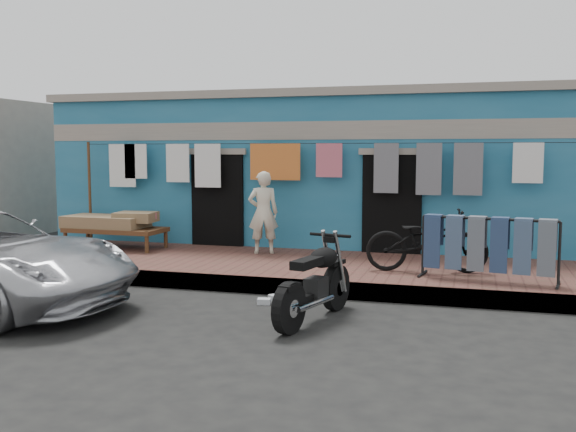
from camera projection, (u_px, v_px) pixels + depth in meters
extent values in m
plane|color=black|center=(244.00, 321.00, 8.16)|extent=(80.00, 80.00, 0.00)
cube|color=brown|center=(304.00, 270.00, 11.01)|extent=(28.00, 3.00, 0.25)
cube|color=gray|center=(280.00, 287.00, 9.63)|extent=(28.00, 0.10, 0.25)
cube|color=#1E6085|center=(349.00, 176.00, 14.69)|extent=(12.00, 5.00, 3.20)
cube|color=#9E9384|center=(325.00, 130.00, 12.26)|extent=(12.00, 0.14, 0.35)
cube|color=#9E9384|center=(349.00, 101.00, 14.52)|extent=(12.20, 5.20, 0.16)
cube|color=black|center=(218.00, 206.00, 12.95)|extent=(1.10, 0.10, 2.10)
cube|color=black|center=(392.00, 210.00, 11.97)|extent=(1.10, 0.10, 2.10)
cylinder|color=brown|center=(90.00, 192.00, 13.48)|extent=(0.06, 0.06, 2.10)
cylinder|color=black|center=(321.00, 143.00, 11.99)|extent=(10.00, 0.01, 0.01)
cube|color=silver|center=(122.00, 166.00, 13.20)|extent=(0.60, 0.02, 0.88)
cube|color=silver|center=(136.00, 161.00, 13.11)|extent=(0.50, 0.02, 0.70)
cube|color=silver|center=(178.00, 163.00, 12.85)|extent=(0.50, 0.02, 0.77)
cube|color=silver|center=(208.00, 166.00, 12.67)|extent=(0.55, 0.02, 0.86)
cube|color=#CC4C26|center=(275.00, 162.00, 12.28)|extent=(1.00, 0.02, 0.70)
cube|color=#C55C6E|center=(329.00, 160.00, 11.98)|extent=(0.50, 0.02, 0.63)
cube|color=slate|center=(386.00, 168.00, 11.70)|extent=(0.45, 0.02, 0.91)
cube|color=slate|center=(429.00, 169.00, 11.49)|extent=(0.45, 0.02, 0.93)
cube|color=slate|center=(468.00, 169.00, 11.30)|extent=(0.50, 0.02, 0.92)
cube|color=silver|center=(528.00, 163.00, 11.01)|extent=(0.50, 0.02, 0.69)
imported|color=beige|center=(263.00, 212.00, 11.92)|extent=(0.65, 0.54, 1.54)
imported|color=black|center=(427.00, 234.00, 10.10)|extent=(1.95, 0.91, 1.22)
cube|color=silver|center=(264.00, 301.00, 9.05)|extent=(0.21, 0.17, 0.08)
cube|color=silver|center=(275.00, 297.00, 9.29)|extent=(0.20, 0.21, 0.08)
cube|color=silver|center=(334.00, 306.00, 8.81)|extent=(0.19, 0.21, 0.07)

